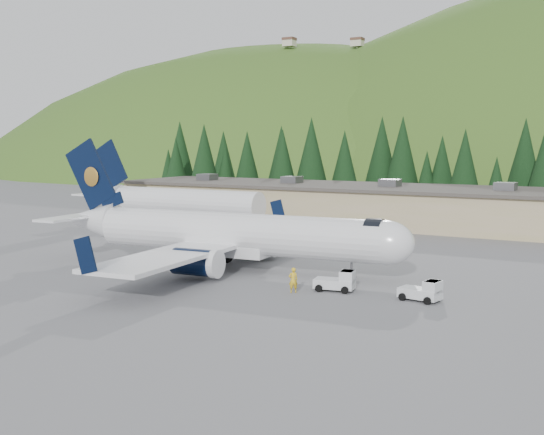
{
  "coord_description": "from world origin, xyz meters",
  "views": [
    {
      "loc": [
        31.72,
        -49.38,
        11.13
      ],
      "look_at": [
        0.0,
        6.0,
        4.0
      ],
      "focal_mm": 45.0,
      "sensor_mm": 36.0,
      "label": 1
    }
  ],
  "objects_px": {
    "second_airliner": "(169,201)",
    "baggage_tug_a": "(338,282)",
    "airliner": "(227,234)",
    "terminal_building": "(355,203)",
    "baggage_tug_b": "(423,292)",
    "ramp_worker": "(293,280)"
  },
  "relations": [
    {
      "from": "second_airliner",
      "to": "baggage_tug_a",
      "type": "bearing_deg",
      "value": -35.28
    },
    {
      "from": "airliner",
      "to": "baggage_tug_a",
      "type": "height_order",
      "value": "airliner"
    },
    {
      "from": "baggage_tug_a",
      "to": "terminal_building",
      "type": "xyz_separation_m",
      "value": [
        -16.15,
        41.51,
        1.91
      ]
    },
    {
      "from": "second_airliner",
      "to": "terminal_building",
      "type": "xyz_separation_m",
      "value": [
        19.91,
        16.0,
        -0.7
      ]
    },
    {
      "from": "airliner",
      "to": "baggage_tug_b",
      "type": "height_order",
      "value": "airliner"
    },
    {
      "from": "baggage_tug_b",
      "to": "terminal_building",
      "type": "distance_m",
      "value": 47.38
    },
    {
      "from": "baggage_tug_a",
      "to": "baggage_tug_b",
      "type": "xyz_separation_m",
      "value": [
        6.55,
        -0.03,
        -0.02
      ]
    },
    {
      "from": "baggage_tug_b",
      "to": "ramp_worker",
      "type": "height_order",
      "value": "ramp_worker"
    },
    {
      "from": "airliner",
      "to": "ramp_worker",
      "type": "distance_m",
      "value": 11.21
    },
    {
      "from": "baggage_tug_a",
      "to": "terminal_building",
      "type": "distance_m",
      "value": 44.58
    },
    {
      "from": "second_airliner",
      "to": "ramp_worker",
      "type": "distance_m",
      "value": 43.45
    },
    {
      "from": "airliner",
      "to": "second_airliner",
      "type": "height_order",
      "value": "second_airliner"
    },
    {
      "from": "baggage_tug_a",
      "to": "ramp_worker",
      "type": "relative_size",
      "value": 1.69
    },
    {
      "from": "airliner",
      "to": "terminal_building",
      "type": "relative_size",
      "value": 0.49
    },
    {
      "from": "airliner",
      "to": "second_airliner",
      "type": "bearing_deg",
      "value": 132.0
    },
    {
      "from": "airliner",
      "to": "baggage_tug_a",
      "type": "distance_m",
      "value": 12.83
    },
    {
      "from": "baggage_tug_b",
      "to": "ramp_worker",
      "type": "relative_size",
      "value": 1.62
    },
    {
      "from": "airliner",
      "to": "terminal_building",
      "type": "height_order",
      "value": "airliner"
    },
    {
      "from": "baggage_tug_a",
      "to": "ramp_worker",
      "type": "distance_m",
      "value": 3.43
    },
    {
      "from": "baggage_tug_a",
      "to": "baggage_tug_b",
      "type": "relative_size",
      "value": 1.04
    },
    {
      "from": "baggage_tug_a",
      "to": "ramp_worker",
      "type": "xyz_separation_m",
      "value": [
        -2.65,
        -2.17,
        0.24
      ]
    },
    {
      "from": "terminal_building",
      "to": "ramp_worker",
      "type": "relative_size",
      "value": 37.52
    }
  ]
}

